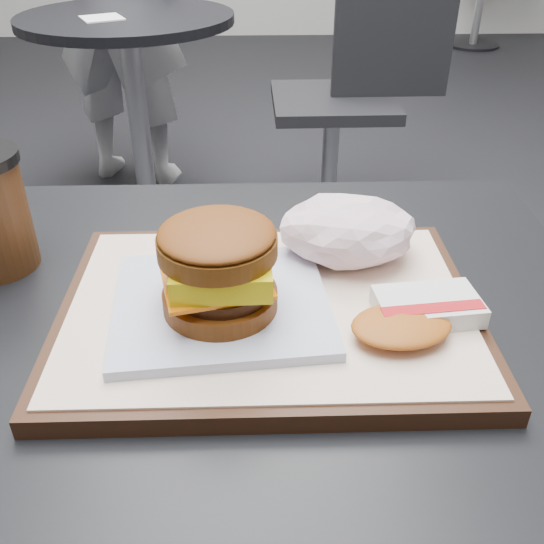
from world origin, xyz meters
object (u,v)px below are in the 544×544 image
(customer_table, at_px, (206,453))
(crumpled_wrapper, at_px, (348,230))
(neighbor_table, at_px, (133,77))
(neighbor_chair, at_px, (353,87))
(hash_brown, at_px, (416,315))
(serving_tray, at_px, (268,311))
(breakfast_sandwich, at_px, (220,277))

(customer_table, distance_m, crumpled_wrapper, 0.29)
(neighbor_table, height_order, neighbor_chair, neighbor_chair)
(customer_table, distance_m, neighbor_table, 1.69)
(hash_brown, bearing_deg, neighbor_table, 107.91)
(customer_table, relative_size, serving_tray, 2.11)
(hash_brown, bearing_deg, breakfast_sandwich, 172.97)
(customer_table, height_order, hash_brown, hash_brown)
(crumpled_wrapper, height_order, neighbor_chair, neighbor_chair)
(neighbor_table, distance_m, neighbor_chair, 0.76)
(neighbor_chair, bearing_deg, serving_tray, -101.52)
(serving_tray, bearing_deg, neighbor_chair, 78.48)
(neighbor_chair, bearing_deg, breakfast_sandwich, -102.79)
(neighbor_table, bearing_deg, breakfast_sandwich, -77.24)
(serving_tray, distance_m, hash_brown, 0.13)
(neighbor_chair, bearing_deg, crumpled_wrapper, -99.17)
(customer_table, bearing_deg, breakfast_sandwich, -33.02)
(breakfast_sandwich, bearing_deg, neighbor_chair, 77.21)
(neighbor_table, bearing_deg, crumpled_wrapper, -72.32)
(hash_brown, height_order, neighbor_chair, neighbor_chair)
(serving_tray, bearing_deg, breakfast_sandwich, -158.28)
(serving_tray, xyz_separation_m, hash_brown, (0.13, -0.04, 0.02))
(breakfast_sandwich, xyz_separation_m, neighbor_chair, (0.38, 1.66, -0.32))
(hash_brown, relative_size, crumpled_wrapper, 0.92)
(breakfast_sandwich, distance_m, neighbor_table, 1.73)
(hash_brown, xyz_separation_m, crumpled_wrapper, (-0.04, 0.12, 0.02))
(breakfast_sandwich, relative_size, neighbor_table, 0.27)
(serving_tray, relative_size, neighbor_chair, 0.43)
(customer_table, bearing_deg, neighbor_chair, 76.17)
(hash_brown, xyz_separation_m, neighbor_table, (-0.55, 1.69, -0.25))
(hash_brown, relative_size, neighbor_chair, 0.14)
(neighbor_chair, bearing_deg, customer_table, -103.83)
(customer_table, bearing_deg, serving_tray, -1.01)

